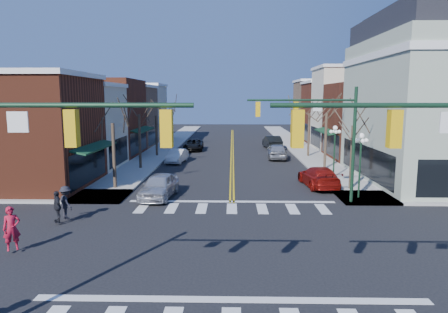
# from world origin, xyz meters

# --- Properties ---
(ground) EXTENTS (160.00, 160.00, 0.00)m
(ground) POSITION_xyz_m (0.00, 0.00, 0.00)
(ground) COLOR black
(ground) RESTS_ON ground
(sidewalk_left) EXTENTS (3.50, 70.00, 0.15)m
(sidewalk_left) POSITION_xyz_m (-8.75, 20.00, 0.07)
(sidewalk_left) COLOR #9E9B93
(sidewalk_left) RESTS_ON ground
(sidewalk_right) EXTENTS (3.50, 70.00, 0.15)m
(sidewalk_right) POSITION_xyz_m (8.75, 20.00, 0.07)
(sidewalk_right) COLOR #9E9B93
(sidewalk_right) RESTS_ON ground
(bldg_left_brick_a) EXTENTS (10.00, 8.50, 8.00)m
(bldg_left_brick_a) POSITION_xyz_m (-15.50, 11.75, 4.00)
(bldg_left_brick_a) COLOR #602716
(bldg_left_brick_a) RESTS_ON ground
(bldg_left_stucco_a) EXTENTS (10.00, 7.00, 7.50)m
(bldg_left_stucco_a) POSITION_xyz_m (-15.50, 19.50, 3.75)
(bldg_left_stucco_a) COLOR beige
(bldg_left_stucco_a) RESTS_ON ground
(bldg_left_brick_b) EXTENTS (10.00, 9.00, 8.50)m
(bldg_left_brick_b) POSITION_xyz_m (-15.50, 27.50, 4.25)
(bldg_left_brick_b) COLOR #602716
(bldg_left_brick_b) RESTS_ON ground
(bldg_left_tan) EXTENTS (10.00, 7.50, 7.80)m
(bldg_left_tan) POSITION_xyz_m (-15.50, 35.75, 3.90)
(bldg_left_tan) COLOR #89674B
(bldg_left_tan) RESTS_ON ground
(bldg_left_stucco_b) EXTENTS (10.00, 8.00, 8.20)m
(bldg_left_stucco_b) POSITION_xyz_m (-15.50, 43.50, 4.10)
(bldg_left_stucco_b) COLOR beige
(bldg_left_stucco_b) RESTS_ON ground
(bldg_right_brick_a) EXTENTS (10.00, 8.50, 8.00)m
(bldg_right_brick_a) POSITION_xyz_m (15.50, 25.75, 4.00)
(bldg_right_brick_a) COLOR #602716
(bldg_right_brick_a) RESTS_ON ground
(bldg_right_stucco) EXTENTS (10.00, 7.00, 10.00)m
(bldg_right_stucco) POSITION_xyz_m (15.50, 33.50, 5.00)
(bldg_right_stucco) COLOR beige
(bldg_right_stucco) RESTS_ON ground
(bldg_right_brick_b) EXTENTS (10.00, 8.00, 8.50)m
(bldg_right_brick_b) POSITION_xyz_m (15.50, 41.00, 4.25)
(bldg_right_brick_b) COLOR #602716
(bldg_right_brick_b) RESTS_ON ground
(bldg_right_tan) EXTENTS (10.00, 8.00, 9.00)m
(bldg_right_tan) POSITION_xyz_m (15.50, 49.00, 4.50)
(bldg_right_tan) COLOR #89674B
(bldg_right_tan) RESTS_ON ground
(victorian_corner) EXTENTS (12.25, 14.25, 13.30)m
(victorian_corner) POSITION_xyz_m (16.50, 14.50, 6.66)
(victorian_corner) COLOR #9EAB94
(victorian_corner) RESTS_ON ground
(traffic_mast_near_left) EXTENTS (6.60, 0.28, 7.20)m
(traffic_mast_near_left) POSITION_xyz_m (-5.55, -7.40, 4.71)
(traffic_mast_near_left) COLOR #14331E
(traffic_mast_near_left) RESTS_ON ground
(traffic_mast_far_right) EXTENTS (6.60, 0.28, 7.20)m
(traffic_mast_far_right) POSITION_xyz_m (5.55, 7.40, 4.71)
(traffic_mast_far_right) COLOR #14331E
(traffic_mast_far_right) RESTS_ON ground
(lamppost_corner) EXTENTS (0.36, 0.36, 4.33)m
(lamppost_corner) POSITION_xyz_m (8.20, 8.50, 2.96)
(lamppost_corner) COLOR #14331E
(lamppost_corner) RESTS_ON ground
(lamppost_midblock) EXTENTS (0.36, 0.36, 4.33)m
(lamppost_midblock) POSITION_xyz_m (8.20, 15.00, 2.96)
(lamppost_midblock) COLOR #14331E
(lamppost_midblock) RESTS_ON ground
(tree_left_a) EXTENTS (0.24, 0.24, 4.76)m
(tree_left_a) POSITION_xyz_m (-8.40, 11.00, 2.38)
(tree_left_a) COLOR #382B21
(tree_left_a) RESTS_ON ground
(tree_left_b) EXTENTS (0.24, 0.24, 5.04)m
(tree_left_b) POSITION_xyz_m (-8.40, 19.00, 2.52)
(tree_left_b) COLOR #382B21
(tree_left_b) RESTS_ON ground
(tree_left_c) EXTENTS (0.24, 0.24, 4.55)m
(tree_left_c) POSITION_xyz_m (-8.40, 27.00, 2.27)
(tree_left_c) COLOR #382B21
(tree_left_c) RESTS_ON ground
(tree_left_d) EXTENTS (0.24, 0.24, 4.90)m
(tree_left_d) POSITION_xyz_m (-8.40, 35.00, 2.45)
(tree_left_d) COLOR #382B21
(tree_left_d) RESTS_ON ground
(tree_right_a) EXTENTS (0.24, 0.24, 4.62)m
(tree_right_a) POSITION_xyz_m (8.40, 11.00, 2.31)
(tree_right_a) COLOR #382B21
(tree_right_a) RESTS_ON ground
(tree_right_b) EXTENTS (0.24, 0.24, 5.18)m
(tree_right_b) POSITION_xyz_m (8.40, 19.00, 2.59)
(tree_right_b) COLOR #382B21
(tree_right_b) RESTS_ON ground
(tree_right_c) EXTENTS (0.24, 0.24, 4.83)m
(tree_right_c) POSITION_xyz_m (8.40, 27.00, 2.42)
(tree_right_c) COLOR #382B21
(tree_right_c) RESTS_ON ground
(tree_right_d) EXTENTS (0.24, 0.24, 4.97)m
(tree_right_d) POSITION_xyz_m (8.40, 35.00, 2.48)
(tree_right_d) COLOR #382B21
(tree_right_d) RESTS_ON ground
(car_left_near) EXTENTS (2.35, 4.85, 1.60)m
(car_left_near) POSITION_xyz_m (-4.80, 8.70, 0.80)
(car_left_near) COLOR silver
(car_left_near) RESTS_ON ground
(car_left_mid) EXTENTS (1.95, 4.24, 1.35)m
(car_left_mid) POSITION_xyz_m (-5.58, 22.94, 0.67)
(car_left_mid) COLOR silver
(car_left_mid) RESTS_ON ground
(car_left_far) EXTENTS (2.42, 5.01, 1.38)m
(car_left_far) POSITION_xyz_m (-4.80, 32.24, 0.69)
(car_left_far) COLOR black
(car_left_far) RESTS_ON ground
(car_right_near) EXTENTS (2.56, 5.35, 1.50)m
(car_right_near) POSITION_xyz_m (6.40, 12.19, 0.75)
(car_right_near) COLOR maroon
(car_right_near) RESTS_ON ground
(car_right_mid) EXTENTS (2.23, 4.97, 1.66)m
(car_right_mid) POSITION_xyz_m (4.80, 25.54, 0.83)
(car_right_mid) COLOR #A3A4A8
(car_right_mid) RESTS_ON ground
(car_right_far) EXTENTS (2.26, 5.22, 1.67)m
(car_right_far) POSITION_xyz_m (5.12, 34.11, 0.84)
(car_right_far) COLOR black
(car_right_far) RESTS_ON ground
(pedestrian_red_a) EXTENTS (0.82, 0.76, 1.89)m
(pedestrian_red_a) POSITION_xyz_m (-9.30, -0.85, 1.10)
(pedestrian_red_a) COLOR #AA122C
(pedestrian_red_a) RESTS_ON sidewalk_left
(pedestrian_dark_a) EXTENTS (0.83, 1.03, 1.64)m
(pedestrian_dark_a) POSITION_xyz_m (-9.06, 3.00, 0.97)
(pedestrian_dark_a) COLOR black
(pedestrian_dark_a) RESTS_ON sidewalk_left
(pedestrian_dark_b) EXTENTS (1.27, 1.27, 1.76)m
(pedestrian_dark_b) POSITION_xyz_m (-8.85, 3.61, 1.03)
(pedestrian_dark_b) COLOR black
(pedestrian_dark_b) RESTS_ON sidewalk_left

